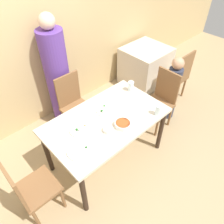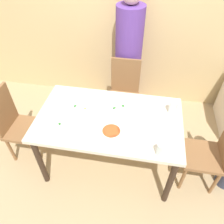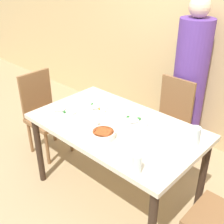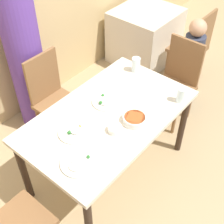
{
  "view_description": "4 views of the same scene",
  "coord_description": "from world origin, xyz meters",
  "px_view_note": "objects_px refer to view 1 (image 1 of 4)",
  "views": [
    {
      "loc": [
        -1.21,
        -1.4,
        2.58
      ],
      "look_at": [
        0.07,
        -0.03,
        0.86
      ],
      "focal_mm": 35.0,
      "sensor_mm": 36.0,
      "label": 1
    },
    {
      "loc": [
        0.3,
        -1.52,
        2.31
      ],
      "look_at": [
        0.04,
        -0.05,
        0.9
      ],
      "focal_mm": 35.0,
      "sensor_mm": 36.0,
      "label": 2
    },
    {
      "loc": [
        1.36,
        -1.51,
        1.98
      ],
      "look_at": [
        -0.05,
        0.0,
        0.86
      ],
      "focal_mm": 45.0,
      "sensor_mm": 36.0,
      "label": 3
    },
    {
      "loc": [
        -1.4,
        -1.2,
        2.52
      ],
      "look_at": [
        -0.02,
        -0.05,
        0.83
      ],
      "focal_mm": 50.0,
      "sensor_mm": 36.0,
      "label": 4
    }
  ],
  "objects_px": {
    "chair_adult_spot": "(74,103)",
    "bowl_curry": "(123,124)",
    "glass_water_tall": "(131,86)",
    "person_adult": "(58,77)",
    "plate_rice_adult": "(106,110)",
    "chair_child_spot": "(161,99)",
    "person_child": "(172,90)"
  },
  "relations": [
    {
      "from": "chair_adult_spot",
      "to": "bowl_curry",
      "type": "height_order",
      "value": "chair_adult_spot"
    },
    {
      "from": "glass_water_tall",
      "to": "person_adult",
      "type": "bearing_deg",
      "value": 121.27
    },
    {
      "from": "plate_rice_adult",
      "to": "person_adult",
      "type": "bearing_deg",
      "value": 92.21
    },
    {
      "from": "chair_child_spot",
      "to": "plate_rice_adult",
      "type": "distance_m",
      "value": 1.03
    },
    {
      "from": "person_child",
      "to": "bowl_curry",
      "type": "distance_m",
      "value": 1.32
    },
    {
      "from": "person_adult",
      "to": "plate_rice_adult",
      "type": "distance_m",
      "value": 1.01
    },
    {
      "from": "bowl_curry",
      "to": "glass_water_tall",
      "type": "height_order",
      "value": "glass_water_tall"
    },
    {
      "from": "chair_child_spot",
      "to": "bowl_curry",
      "type": "distance_m",
      "value": 1.07
    },
    {
      "from": "bowl_curry",
      "to": "plate_rice_adult",
      "type": "distance_m",
      "value": 0.33
    },
    {
      "from": "person_child",
      "to": "plate_rice_adult",
      "type": "relative_size",
      "value": 4.36
    },
    {
      "from": "bowl_curry",
      "to": "glass_water_tall",
      "type": "xyz_separation_m",
      "value": [
        0.56,
        0.4,
        0.04
      ]
    },
    {
      "from": "chair_child_spot",
      "to": "person_adult",
      "type": "distance_m",
      "value": 1.57
    },
    {
      "from": "person_child",
      "to": "plate_rice_adult",
      "type": "distance_m",
      "value": 1.28
    },
    {
      "from": "chair_child_spot",
      "to": "glass_water_tall",
      "type": "bearing_deg",
      "value": -116.68
    },
    {
      "from": "chair_adult_spot",
      "to": "person_child",
      "type": "relative_size",
      "value": 0.86
    },
    {
      "from": "chair_child_spot",
      "to": "person_adult",
      "type": "xyz_separation_m",
      "value": [
        -1.02,
        1.16,
        0.3
      ]
    },
    {
      "from": "bowl_curry",
      "to": "glass_water_tall",
      "type": "distance_m",
      "value": 0.69
    },
    {
      "from": "person_child",
      "to": "bowl_curry",
      "type": "height_order",
      "value": "person_child"
    },
    {
      "from": "chair_child_spot",
      "to": "person_adult",
      "type": "bearing_deg",
      "value": -138.72
    },
    {
      "from": "chair_adult_spot",
      "to": "plate_rice_adult",
      "type": "xyz_separation_m",
      "value": [
        0.04,
        -0.67,
        0.29
      ]
    },
    {
      "from": "chair_child_spot",
      "to": "bowl_curry",
      "type": "xyz_separation_m",
      "value": [
        -1.01,
        -0.18,
        0.3
      ]
    },
    {
      "from": "person_child",
      "to": "glass_water_tall",
      "type": "xyz_separation_m",
      "value": [
        -0.72,
        0.23,
        0.32
      ]
    },
    {
      "from": "chair_adult_spot",
      "to": "chair_child_spot",
      "type": "distance_m",
      "value": 1.3
    },
    {
      "from": "chair_adult_spot",
      "to": "plate_rice_adult",
      "type": "height_order",
      "value": "chair_adult_spot"
    },
    {
      "from": "plate_rice_adult",
      "to": "glass_water_tall",
      "type": "bearing_deg",
      "value": 8.59
    },
    {
      "from": "person_adult",
      "to": "plate_rice_adult",
      "type": "bearing_deg",
      "value": -87.79
    },
    {
      "from": "plate_rice_adult",
      "to": "person_child",
      "type": "bearing_deg",
      "value": -6.72
    },
    {
      "from": "chair_adult_spot",
      "to": "chair_child_spot",
      "type": "xyz_separation_m",
      "value": [
        1.02,
        -0.82,
        0.0
      ]
    },
    {
      "from": "person_adult",
      "to": "person_child",
      "type": "height_order",
      "value": "person_adult"
    },
    {
      "from": "chair_adult_spot",
      "to": "plate_rice_adult",
      "type": "bearing_deg",
      "value": -86.66
    },
    {
      "from": "person_adult",
      "to": "glass_water_tall",
      "type": "height_order",
      "value": "person_adult"
    },
    {
      "from": "chair_child_spot",
      "to": "bowl_curry",
      "type": "height_order",
      "value": "chair_child_spot"
    }
  ]
}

